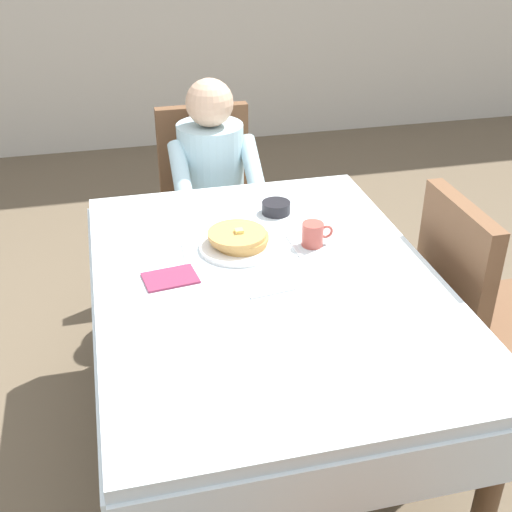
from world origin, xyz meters
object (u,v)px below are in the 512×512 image
at_px(knife_right_of_plate, 293,244).
at_px(cup_coffee, 313,234).
at_px(diner_person, 213,178).
at_px(plate_breakfast, 239,246).
at_px(chair_diner, 209,192).
at_px(spoon_near_edge, 273,293).
at_px(bowl_butter, 276,208).
at_px(fork_left_of_plate, 186,256).
at_px(breakfast_stack, 239,238).
at_px(dining_table_main, 268,301).
at_px(chair_right_side, 473,302).

bearing_deg(knife_right_of_plate, cup_coffee, -106.49).
bearing_deg(diner_person, plate_breakfast, 86.40).
xyz_separation_m(chair_diner, spoon_near_edge, (-0.01, -1.26, 0.21)).
bearing_deg(bowl_butter, cup_coffee, -77.90).
height_order(chair_diner, bowl_butter, chair_diner).
distance_m(cup_coffee, fork_left_of_plate, 0.45).
bearing_deg(breakfast_stack, cup_coffee, -9.05).
relative_size(diner_person, fork_left_of_plate, 6.22).
distance_m(dining_table_main, bowl_butter, 0.49).
bearing_deg(breakfast_stack, spoon_near_edge, -82.77).
bearing_deg(diner_person, knife_right_of_plate, 99.74).
bearing_deg(spoon_near_edge, plate_breakfast, 89.27).
distance_m(dining_table_main, chair_right_side, 0.78).
bearing_deg(diner_person, breakfast_stack, 86.40).
bearing_deg(plate_breakfast, chair_diner, 86.99).
distance_m(plate_breakfast, breakfast_stack, 0.03).
bearing_deg(knife_right_of_plate, spoon_near_edge, 151.78).
bearing_deg(chair_right_side, dining_table_main, -90.00).
xyz_separation_m(plate_breakfast, spoon_near_edge, (0.04, -0.31, -0.01)).
height_order(fork_left_of_plate, knife_right_of_plate, same).
bearing_deg(knife_right_of_plate, plate_breakfast, 83.18).
distance_m(plate_breakfast, spoon_near_edge, 0.31).
bearing_deg(spoon_near_edge, bowl_butter, 65.94).
relative_size(chair_diner, spoon_near_edge, 6.20).
relative_size(cup_coffee, bowl_butter, 1.03).
distance_m(dining_table_main, plate_breakfast, 0.24).
height_order(dining_table_main, diner_person, diner_person).
distance_m(chair_diner, chair_right_side, 1.40).
relative_size(diner_person, breakfast_stack, 5.25).
bearing_deg(spoon_near_edge, dining_table_main, 77.18).
height_order(diner_person, fork_left_of_plate, diner_person).
height_order(breakfast_stack, bowl_butter, breakfast_stack).
height_order(breakfast_stack, spoon_near_edge, breakfast_stack).
relative_size(cup_coffee, spoon_near_edge, 0.75).
distance_m(chair_diner, spoon_near_edge, 1.28).
xyz_separation_m(knife_right_of_plate, spoon_near_edge, (-0.15, -0.29, 0.00)).
relative_size(cup_coffee, knife_right_of_plate, 0.57).
bearing_deg(plate_breakfast, cup_coffee, -8.58).
xyz_separation_m(diner_person, knife_right_of_plate, (0.14, -0.82, 0.07)).
relative_size(fork_left_of_plate, knife_right_of_plate, 0.90).
bearing_deg(fork_left_of_plate, diner_person, -13.81).
xyz_separation_m(chair_right_side, plate_breakfast, (-0.82, 0.22, 0.22)).
height_order(chair_right_side, cup_coffee, chair_right_side).
height_order(plate_breakfast, fork_left_of_plate, plate_breakfast).
bearing_deg(chair_diner, bowl_butter, 101.69).
relative_size(dining_table_main, breakfast_stack, 7.14).
relative_size(dining_table_main, chair_right_side, 1.64).
distance_m(bowl_butter, knife_right_of_plate, 0.26).
xyz_separation_m(breakfast_stack, fork_left_of_plate, (-0.19, -0.02, -0.04)).
bearing_deg(plate_breakfast, knife_right_of_plate, -6.01).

